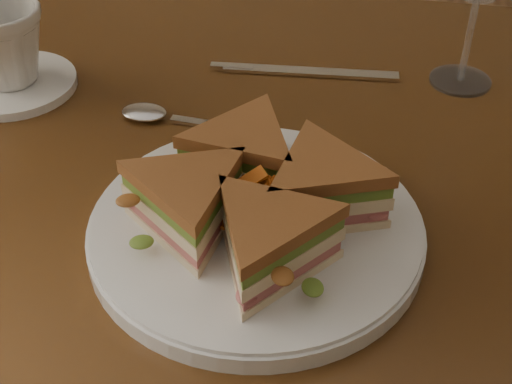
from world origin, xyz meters
TOP-DOWN VIEW (x-y plane):
  - table at (0.00, 0.00)m, footprint 1.20×0.80m
  - plate at (0.03, -0.11)m, footprint 0.28×0.28m
  - sandwich_wedges at (0.03, -0.11)m, footprint 0.26×0.26m
  - crisps_mound at (0.03, -0.11)m, footprint 0.09×0.09m
  - spoon at (-0.10, 0.05)m, footprint 0.18×0.03m
  - knife at (0.02, 0.17)m, footprint 0.22×0.03m
  - saucer at (-0.28, 0.08)m, footprint 0.14×0.14m
  - coffee_cup at (-0.28, 0.08)m, footprint 0.10×0.10m

SIDE VIEW (x-z plane):
  - table at x=0.00m, z-range 0.28..1.03m
  - knife at x=0.02m, z-range 0.75..0.75m
  - spoon at x=-0.10m, z-range 0.75..0.76m
  - saucer at x=-0.28m, z-range 0.75..0.76m
  - plate at x=0.03m, z-range 0.75..0.77m
  - crisps_mound at x=0.03m, z-range 0.77..0.82m
  - sandwich_wedges at x=0.03m, z-range 0.77..0.82m
  - coffee_cup at x=-0.28m, z-range 0.76..0.85m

